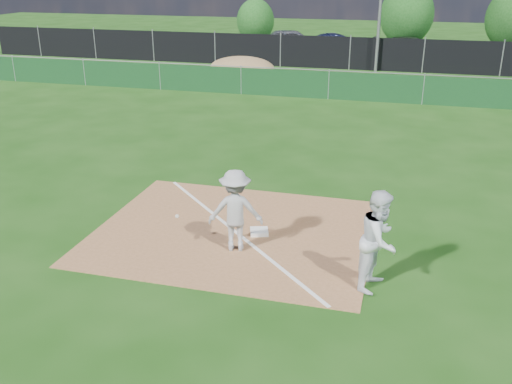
{
  "coord_description": "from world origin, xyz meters",
  "views": [
    {
      "loc": [
        3.44,
        -9.87,
        5.48
      ],
      "look_at": [
        0.5,
        1.0,
        1.0
      ],
      "focal_mm": 40.0,
      "sensor_mm": 36.0,
      "label": 1
    }
  ],
  "objects_px": {
    "tree_right": "(512,18)",
    "car_right": "(413,49)",
    "tree_left": "(255,21)",
    "tree_mid": "(407,15)",
    "car_mid": "(338,45)",
    "runner": "(379,240)",
    "first_base": "(259,232)",
    "car_left": "(292,41)",
    "play_at_first": "(235,210)"
  },
  "relations": [
    {
      "from": "car_mid",
      "to": "car_right",
      "type": "relative_size",
      "value": 0.87
    },
    {
      "from": "car_left",
      "to": "tree_mid",
      "type": "height_order",
      "value": "tree_mid"
    },
    {
      "from": "car_left",
      "to": "tree_right",
      "type": "distance_m",
      "value": 15.12
    },
    {
      "from": "car_mid",
      "to": "tree_left",
      "type": "xyz_separation_m",
      "value": [
        -6.73,
        4.14,
        0.99
      ]
    },
    {
      "from": "runner",
      "to": "play_at_first",
      "type": "bearing_deg",
      "value": 92.02
    },
    {
      "from": "car_left",
      "to": "car_mid",
      "type": "distance_m",
      "value": 3.08
    },
    {
      "from": "tree_left",
      "to": "first_base",
      "type": "bearing_deg",
      "value": -74.63
    },
    {
      "from": "first_base",
      "to": "play_at_first",
      "type": "distance_m",
      "value": 1.2
    },
    {
      "from": "tree_left",
      "to": "tree_right",
      "type": "bearing_deg",
      "value": 3.82
    },
    {
      "from": "car_left",
      "to": "tree_left",
      "type": "xyz_separation_m",
      "value": [
        -3.66,
        4.14,
        0.87
      ]
    },
    {
      "from": "tree_mid",
      "to": "car_left",
      "type": "bearing_deg",
      "value": -143.9
    },
    {
      "from": "car_mid",
      "to": "car_left",
      "type": "bearing_deg",
      "value": 67.59
    },
    {
      "from": "first_base",
      "to": "tree_left",
      "type": "xyz_separation_m",
      "value": [
        -8.6,
        31.27,
        1.62
      ]
    },
    {
      "from": "car_left",
      "to": "car_mid",
      "type": "relative_size",
      "value": 1.14
    },
    {
      "from": "car_mid",
      "to": "car_right",
      "type": "distance_m",
      "value": 4.75
    },
    {
      "from": "runner",
      "to": "tree_mid",
      "type": "height_order",
      "value": "tree_mid"
    },
    {
      "from": "runner",
      "to": "tree_right",
      "type": "relative_size",
      "value": 0.45
    },
    {
      "from": "car_mid",
      "to": "tree_right",
      "type": "relative_size",
      "value": 0.99
    },
    {
      "from": "car_left",
      "to": "tree_mid",
      "type": "relative_size",
      "value": 1.08
    },
    {
      "from": "car_left",
      "to": "tree_right",
      "type": "height_order",
      "value": "tree_right"
    },
    {
      "from": "play_at_first",
      "to": "tree_mid",
      "type": "bearing_deg",
      "value": 85.75
    },
    {
      "from": "first_base",
      "to": "car_mid",
      "type": "relative_size",
      "value": 0.09
    },
    {
      "from": "car_mid",
      "to": "runner",
      "type": "bearing_deg",
      "value": 166.41
    },
    {
      "from": "play_at_first",
      "to": "runner",
      "type": "bearing_deg",
      "value": -13.81
    },
    {
      "from": "first_base",
      "to": "runner",
      "type": "relative_size",
      "value": 0.21
    },
    {
      "from": "tree_left",
      "to": "tree_mid",
      "type": "bearing_deg",
      "value": 5.57
    },
    {
      "from": "runner",
      "to": "car_mid",
      "type": "distance_m",
      "value": 29.02
    },
    {
      "from": "tree_left",
      "to": "tree_mid",
      "type": "xyz_separation_m",
      "value": [
        10.78,
        1.05,
        0.59
      ]
    },
    {
      "from": "play_at_first",
      "to": "car_mid",
      "type": "height_order",
      "value": "play_at_first"
    },
    {
      "from": "first_base",
      "to": "runner",
      "type": "distance_m",
      "value": 3.16
    },
    {
      "from": "first_base",
      "to": "runner",
      "type": "xyz_separation_m",
      "value": [
        2.62,
        -1.54,
        0.88
      ]
    },
    {
      "from": "tree_left",
      "to": "tree_mid",
      "type": "distance_m",
      "value": 10.85
    },
    {
      "from": "first_base",
      "to": "play_at_first",
      "type": "height_order",
      "value": "play_at_first"
    },
    {
      "from": "car_right",
      "to": "car_mid",
      "type": "bearing_deg",
      "value": 70.53
    },
    {
      "from": "runner",
      "to": "tree_left",
      "type": "xyz_separation_m",
      "value": [
        -11.22,
        32.8,
        0.75
      ]
    },
    {
      "from": "car_left",
      "to": "tree_right",
      "type": "relative_size",
      "value": 1.13
    },
    {
      "from": "car_left",
      "to": "play_at_first",
      "type": "bearing_deg",
      "value": 178.06
    },
    {
      "from": "car_mid",
      "to": "tree_left",
      "type": "distance_m",
      "value": 7.96
    },
    {
      "from": "first_base",
      "to": "car_left",
      "type": "distance_m",
      "value": 27.58
    },
    {
      "from": "runner",
      "to": "tree_right",
      "type": "height_order",
      "value": "tree_right"
    },
    {
      "from": "runner",
      "to": "tree_mid",
      "type": "xyz_separation_m",
      "value": [
        -0.44,
        33.86,
        1.33
      ]
    },
    {
      "from": "car_right",
      "to": "tree_mid",
      "type": "relative_size",
      "value": 1.08
    },
    {
      "from": "tree_right",
      "to": "car_right",
      "type": "bearing_deg",
      "value": -136.4
    },
    {
      "from": "play_at_first",
      "to": "car_right",
      "type": "xyz_separation_m",
      "value": [
        3.12,
        27.27,
        -0.18
      ]
    },
    {
      "from": "play_at_first",
      "to": "tree_left",
      "type": "xyz_separation_m",
      "value": [
        -8.32,
        32.09,
        0.8
      ]
    },
    {
      "from": "car_right",
      "to": "tree_right",
      "type": "xyz_separation_m",
      "value": [
        6.31,
        6.01,
        1.46
      ]
    },
    {
      "from": "runner",
      "to": "car_mid",
      "type": "xyz_separation_m",
      "value": [
        -4.49,
        28.67,
        -0.24
      ]
    },
    {
      "from": "play_at_first",
      "to": "tree_right",
      "type": "bearing_deg",
      "value": 74.18
    },
    {
      "from": "runner",
      "to": "car_left",
      "type": "xyz_separation_m",
      "value": [
        -7.56,
        28.66,
        -0.12
      ]
    },
    {
      "from": "car_right",
      "to": "runner",
      "type": "bearing_deg",
      "value": 168.37
    }
  ]
}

